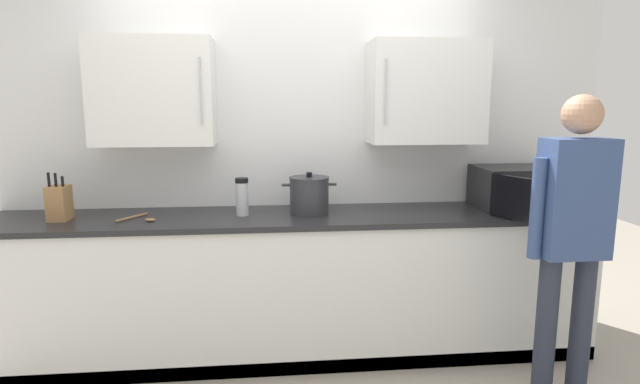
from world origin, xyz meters
TOP-DOWN VIEW (x-y plane):
  - back_wall_tiled at (0.00, 1.15)m, footprint 4.31×0.44m
  - counter_unit at (0.00, 0.83)m, footprint 3.84×0.64m
  - microwave_oven at (1.49, 0.86)m, footprint 0.61×0.81m
  - thermos_flask at (-0.33, 0.83)m, footprint 0.08×0.08m
  - wooden_spoon at (-0.94, 0.77)m, footprint 0.24×0.22m
  - stock_pot at (0.09, 0.84)m, footprint 0.35×0.25m
  - knife_block at (-1.42, 0.82)m, footprint 0.11×0.15m
  - person_figure at (1.40, 0.12)m, footprint 0.44×0.56m

SIDE VIEW (x-z plane):
  - counter_unit at x=0.00m, z-range 0.00..0.93m
  - wooden_spoon at x=-0.94m, z-range 0.94..0.95m
  - person_figure at x=1.40m, z-range 0.16..1.84m
  - knife_block at x=-1.42m, z-range 0.90..1.19m
  - stock_pot at x=0.09m, z-range 0.92..1.19m
  - thermos_flask at x=-0.33m, z-range 0.94..1.17m
  - microwave_oven at x=1.49m, z-range 0.94..1.21m
  - back_wall_tiled at x=0.00m, z-range 0.05..2.95m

